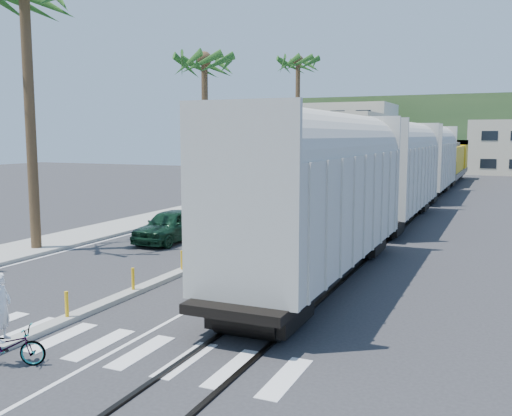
# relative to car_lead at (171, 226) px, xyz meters

# --- Properties ---
(ground) EXTENTS (140.00, 140.00, 0.00)m
(ground) POSITION_rel_car_lead_xyz_m (3.75, -10.21, -0.78)
(ground) COLOR #28282B
(ground) RESTS_ON ground
(sidewalk) EXTENTS (3.00, 90.00, 0.15)m
(sidewalk) POSITION_rel_car_lead_xyz_m (-4.75, 14.79, -0.70)
(sidewalk) COLOR gray
(sidewalk) RESTS_ON ground
(rails) EXTENTS (1.56, 100.00, 0.06)m
(rails) POSITION_rel_car_lead_xyz_m (8.75, 17.79, -0.75)
(rails) COLOR black
(rails) RESTS_ON ground
(median) EXTENTS (0.45, 60.00, 0.85)m
(median) POSITION_rel_car_lead_xyz_m (3.75, 9.75, -0.69)
(median) COLOR gray
(median) RESTS_ON ground
(crosswalk) EXTENTS (14.00, 2.20, 0.01)m
(crosswalk) POSITION_rel_car_lead_xyz_m (3.75, -12.21, -0.77)
(crosswalk) COLOR silver
(crosswalk) RESTS_ON ground
(lane_markings) EXTENTS (9.42, 90.00, 0.01)m
(lane_markings) POSITION_rel_car_lead_xyz_m (1.60, 14.79, -0.77)
(lane_markings) COLOR silver
(lane_markings) RESTS_ON ground
(freight_train) EXTENTS (3.00, 60.94, 5.85)m
(freight_train) POSITION_rel_car_lead_xyz_m (8.75, 16.24, 2.13)
(freight_train) COLOR #BAB8AB
(freight_train) RESTS_ON ground
(palm_trees) EXTENTS (3.50, 37.20, 13.75)m
(palm_trees) POSITION_rel_car_lead_xyz_m (-4.35, 12.49, 10.03)
(palm_trees) COLOR brown
(palm_trees) RESTS_ON ground
(buildings) EXTENTS (38.00, 27.00, 10.00)m
(buildings) POSITION_rel_car_lead_xyz_m (-2.66, 61.44, 3.59)
(buildings) COLOR beige
(buildings) RESTS_ON ground
(hillside) EXTENTS (80.00, 20.00, 12.00)m
(hillside) POSITION_rel_car_lead_xyz_m (3.75, 89.79, 5.22)
(hillside) COLOR #385628
(hillside) RESTS_ON ground
(car_lead) EXTENTS (2.02, 4.63, 1.55)m
(car_lead) POSITION_rel_car_lead_xyz_m (0.00, 0.00, 0.00)
(car_lead) COLOR black
(car_lead) RESTS_ON ground
(car_second) EXTENTS (2.38, 5.10, 1.60)m
(car_second) POSITION_rel_car_lead_xyz_m (0.26, 3.26, 0.03)
(car_second) COLOR black
(car_second) RESTS_ON ground
(car_third) EXTENTS (2.57, 4.88, 1.33)m
(car_third) POSITION_rel_car_lead_xyz_m (0.50, 10.31, -0.11)
(car_third) COLOR black
(car_third) RESTS_ON ground
(car_rear) EXTENTS (2.54, 4.96, 1.34)m
(car_rear) POSITION_rel_car_lead_xyz_m (-0.09, 15.03, -0.11)
(car_rear) COLOR #96999B
(car_rear) RESTS_ON ground
(cyclist) EXTENTS (1.83, 2.11, 2.08)m
(cyclist) POSITION_rel_car_lead_xyz_m (4.60, -14.04, -0.13)
(cyclist) COLOR #9EA0A5
(cyclist) RESTS_ON ground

